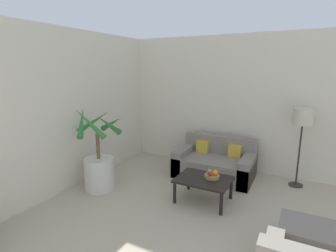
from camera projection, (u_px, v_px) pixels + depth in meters
wall_back at (287, 107)px, 4.83m from camera, size 8.03×0.06×2.70m
potted_palm at (99, 165)px, 4.47m from camera, size 0.83×0.81×1.46m
sofa_loveseat at (215, 164)px, 5.05m from camera, size 1.45×0.86×0.73m
floor_lamp at (303, 121)px, 4.43m from camera, size 0.33×0.33×1.40m
coffee_table at (204, 181)px, 4.08m from camera, size 0.83×0.63×0.37m
fruit_bowl at (212, 176)px, 4.09m from camera, size 0.24×0.24×0.05m
apple_red at (210, 174)px, 4.04m from camera, size 0.07×0.07×0.07m
apple_green at (210, 171)px, 4.11m from camera, size 0.08×0.08×0.08m
orange_fruit at (215, 173)px, 4.06m from camera, size 0.09×0.09×0.09m
ottoman at (309, 242)px, 2.86m from camera, size 0.63×0.52×0.39m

